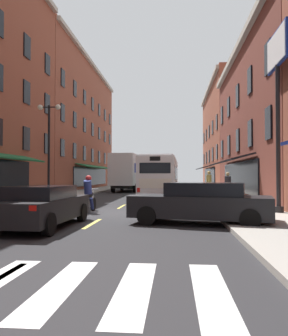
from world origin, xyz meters
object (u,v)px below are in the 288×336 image
object	(u,v)px
billboard_sign	(278,76)
bicycle_near	(31,197)
sedan_mid	(201,203)
street_lamp_twin	(49,147)
sedan_far	(40,206)
pedestrian_far	(228,187)
transit_bus	(161,176)
pedestrian_mid	(209,183)
motorcycle_rider	(88,197)
sedan_near	(137,183)
box_truck	(127,173)

from	to	relation	value
billboard_sign	bicycle_near	xyz separation A→B (m)	(-12.03, 3.49, -5.27)
sedan_mid	street_lamp_twin	distance (m)	12.13
sedan_mid	sedan_far	size ratio (longest dim) A/B	1.10
sedan_mid	pedestrian_far	bearing A→B (deg)	75.30
transit_bus	pedestrian_far	size ratio (longest dim) A/B	7.11
bicycle_near	pedestrian_mid	distance (m)	12.18
billboard_sign	pedestrian_far	size ratio (longest dim) A/B	4.40
transit_bus	motorcycle_rider	distance (m)	13.80
transit_bus	street_lamp_twin	bearing A→B (deg)	-127.30
sedan_near	street_lamp_twin	world-z (taller)	street_lamp_twin
box_truck	sedan_near	world-z (taller)	box_truck
sedan_far	street_lamp_twin	size ratio (longest dim) A/B	0.77
billboard_sign	box_truck	size ratio (longest dim) A/B	0.96
sedan_near	street_lamp_twin	size ratio (longest dim) A/B	0.83
billboard_sign	pedestrian_far	bearing A→B (deg)	102.49
transit_bus	box_truck	bearing A→B (deg)	119.36
sedan_far	bicycle_near	size ratio (longest dim) A/B	2.69
pedestrian_mid	pedestrian_far	size ratio (longest dim) A/B	1.07
motorcycle_rider	street_lamp_twin	xyz separation A→B (m)	(-3.73, 5.01, 2.64)
pedestrian_far	transit_bus	bearing A→B (deg)	102.21
transit_bus	motorcycle_rider	xyz separation A→B (m)	(-2.73, -13.50, -0.94)
sedan_near	pedestrian_far	size ratio (longest dim) A/B	2.82
sedan_far	pedestrian_far	bearing A→B (deg)	52.13
sedan_mid	box_truck	bearing A→B (deg)	103.86
sedan_mid	pedestrian_mid	xyz separation A→B (m)	(1.55, 12.79, 0.37)
sedan_far	box_truck	bearing A→B (deg)	91.49
motorcycle_rider	street_lamp_twin	world-z (taller)	street_lamp_twin
billboard_sign	bicycle_near	size ratio (longest dim) A/B	4.49
motorcycle_rider	bicycle_near	size ratio (longest dim) A/B	1.24
pedestrian_far	street_lamp_twin	xyz separation A→B (m)	(-10.62, 0.11, 2.33)
motorcycle_rider	bicycle_near	distance (m)	4.93
billboard_sign	pedestrian_mid	world-z (taller)	billboard_sign
box_truck	sedan_far	bearing A→B (deg)	-88.51
sedan_far	bicycle_near	bearing A→B (deg)	115.43
motorcycle_rider	pedestrian_far	world-z (taller)	pedestrian_far
transit_bus	box_truck	distance (m)	7.72
sedan_mid	sedan_near	bearing A→B (deg)	100.13
box_truck	transit_bus	bearing A→B (deg)	-60.64
pedestrian_mid	box_truck	bearing A→B (deg)	-160.98
pedestrian_mid	billboard_sign	bearing A→B (deg)	-5.34
sedan_far	sedan_near	bearing A→B (deg)	91.04
sedan_mid	pedestrian_mid	bearing A→B (deg)	83.08
box_truck	sedan_near	distance (m)	8.87
bicycle_near	transit_bus	bearing A→B (deg)	57.69
transit_bus	sedan_mid	size ratio (longest dim) A/B	2.46
transit_bus	street_lamp_twin	size ratio (longest dim) A/B	2.09
sedan_near	bicycle_near	size ratio (longest dim) A/B	2.87
transit_bus	box_truck	size ratio (longest dim) A/B	1.56
billboard_sign	sedan_near	xyz separation A→B (m)	(-9.11, 29.54, -5.10)
billboard_sign	sedan_near	size ratio (longest dim) A/B	1.56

